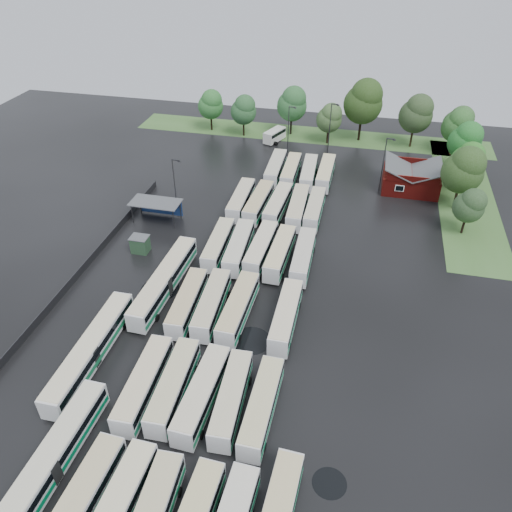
# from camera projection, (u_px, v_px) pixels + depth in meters

# --- Properties ---
(ground) EXTENTS (160.00, 160.00, 0.00)m
(ground) POSITION_uv_depth(u_px,v_px,m) (219.00, 323.00, 63.30)
(ground) COLOR black
(ground) RESTS_ON ground
(brick_building) EXTENTS (10.07, 8.60, 5.39)m
(brick_building) POSITION_uv_depth(u_px,v_px,m) (411.00, 180.00, 91.63)
(brick_building) COLOR maroon
(brick_building) RESTS_ON ground
(wash_shed) EXTENTS (8.20, 4.20, 3.58)m
(wash_shed) POSITION_uv_depth(u_px,v_px,m) (157.00, 204.00, 82.20)
(wash_shed) COLOR #2D2D30
(wash_shed) RESTS_ON ground
(utility_hut) EXTENTS (2.70, 2.20, 2.62)m
(utility_hut) POSITION_uv_depth(u_px,v_px,m) (140.00, 244.00, 75.52)
(utility_hut) COLOR #244329
(utility_hut) RESTS_ON ground
(grass_strip_north) EXTENTS (80.00, 10.00, 0.01)m
(grass_strip_north) POSITION_uv_depth(u_px,v_px,m) (309.00, 135.00, 114.26)
(grass_strip_north) COLOR #426E2F
(grass_strip_north) RESTS_ON ground
(grass_strip_east) EXTENTS (10.00, 50.00, 0.01)m
(grass_strip_east) POSITION_uv_depth(u_px,v_px,m) (465.00, 195.00, 90.87)
(grass_strip_east) COLOR #426E2F
(grass_strip_east) RESTS_ON ground
(west_fence) EXTENTS (0.10, 50.00, 1.20)m
(west_fence) POSITION_uv_depth(u_px,v_px,m) (90.00, 260.00, 73.41)
(west_fence) COLOR #2D2D30
(west_fence) RESTS_ON ground
(bus_r0c0) EXTENTS (2.96, 12.03, 3.33)m
(bus_r0c0) POSITION_uv_depth(u_px,v_px,m) (81.00, 503.00, 42.55)
(bus_r0c0) COLOR silver
(bus_r0c0) RESTS_ON ground
(bus_r0c1) EXTENTS (2.75, 11.75, 3.25)m
(bus_r0c1) POSITION_uv_depth(u_px,v_px,m) (117.00, 509.00, 42.16)
(bus_r0c1) COLOR silver
(bus_r0c1) RESTS_ON ground
(bus_r1c0) EXTENTS (2.90, 11.92, 3.30)m
(bus_r1c0) POSITION_uv_depth(u_px,v_px,m) (144.00, 384.00, 53.11)
(bus_r1c0) COLOR silver
(bus_r1c0) RESTS_ON ground
(bus_r1c1) EXTENTS (2.88, 11.70, 3.23)m
(bus_r1c1) POSITION_uv_depth(u_px,v_px,m) (174.00, 386.00, 52.92)
(bus_r1c1) COLOR silver
(bus_r1c1) RESTS_ON ground
(bus_r1c2) EXTENTS (2.94, 11.88, 3.28)m
(bus_r1c2) POSITION_uv_depth(u_px,v_px,m) (202.00, 394.00, 52.02)
(bus_r1c2) COLOR silver
(bus_r1c2) RESTS_ON ground
(bus_r1c3) EXTENTS (2.95, 11.40, 3.14)m
(bus_r1c3) POSITION_uv_depth(u_px,v_px,m) (231.00, 398.00, 51.65)
(bus_r1c3) COLOR silver
(bus_r1c3) RESTS_ON ground
(bus_r1c4) EXTENTS (2.53, 11.45, 3.18)m
(bus_r1c4) POSITION_uv_depth(u_px,v_px,m) (262.00, 406.00, 50.80)
(bus_r1c4) COLOR silver
(bus_r1c4) RESTS_ON ground
(bus_r2c0) EXTENTS (2.95, 11.49, 3.17)m
(bus_r2c0) POSITION_uv_depth(u_px,v_px,m) (187.00, 302.00, 63.94)
(bus_r2c0) COLOR silver
(bus_r2c0) RESTS_ON ground
(bus_r2c1) EXTENTS (3.03, 11.75, 3.24)m
(bus_r2c1) POSITION_uv_depth(u_px,v_px,m) (212.00, 304.00, 63.61)
(bus_r2c1) COLOR silver
(bus_r2c1) RESTS_ON ground
(bus_r2c2) EXTENTS (2.81, 12.00, 3.33)m
(bus_r2c2) POSITION_uv_depth(u_px,v_px,m) (238.00, 308.00, 62.91)
(bus_r2c2) COLOR silver
(bus_r2c2) RESTS_ON ground
(bus_r2c4) EXTENTS (2.56, 11.70, 3.25)m
(bus_r2c4) POSITION_uv_depth(u_px,v_px,m) (286.00, 316.00, 61.78)
(bus_r2c4) COLOR silver
(bus_r2c4) RESTS_ON ground
(bus_r3c0) EXTENTS (2.80, 11.46, 3.17)m
(bus_r3c0) POSITION_uv_depth(u_px,v_px,m) (218.00, 244.00, 74.73)
(bus_r3c0) COLOR silver
(bus_r3c0) RESTS_ON ground
(bus_r3c1) EXTENTS (3.08, 11.93, 3.29)m
(bus_r3c1) POSITION_uv_depth(u_px,v_px,m) (239.00, 247.00, 73.99)
(bus_r3c1) COLOR silver
(bus_r3c1) RESTS_ON ground
(bus_r3c2) EXTENTS (2.88, 11.74, 3.24)m
(bus_r3c2) POSITION_uv_depth(u_px,v_px,m) (261.00, 248.00, 73.85)
(bus_r3c2) COLOR silver
(bus_r3c2) RESTS_ON ground
(bus_r3c3) EXTENTS (2.83, 11.69, 3.24)m
(bus_r3c3) POSITION_uv_depth(u_px,v_px,m) (280.00, 253.00, 72.84)
(bus_r3c3) COLOR silver
(bus_r3c3) RESTS_ON ground
(bus_r3c4) EXTENTS (2.68, 11.64, 3.23)m
(bus_r3c4) POSITION_uv_depth(u_px,v_px,m) (303.00, 256.00, 72.18)
(bus_r3c4) COLOR silver
(bus_r3c4) RESTS_ON ground
(bus_r4c0) EXTENTS (2.66, 11.70, 3.25)m
(bus_r4c0) POSITION_uv_depth(u_px,v_px,m) (241.00, 200.00, 85.72)
(bus_r4c0) COLOR silver
(bus_r4c0) RESTS_ON ground
(bus_r4c1) EXTENTS (3.03, 11.93, 3.29)m
(bus_r4c1) POSITION_uv_depth(u_px,v_px,m) (259.00, 203.00, 84.93)
(bus_r4c1) COLOR silver
(bus_r4c1) RESTS_ON ground
(bus_r4c2) EXTENTS (3.05, 11.81, 3.26)m
(bus_r4c2) POSITION_uv_depth(u_px,v_px,m) (278.00, 205.00, 84.42)
(bus_r4c2) COLOR silver
(bus_r4c2) RESTS_ON ground
(bus_r4c3) EXTENTS (2.88, 12.03, 3.33)m
(bus_r4c3) POSITION_uv_depth(u_px,v_px,m) (298.00, 207.00, 83.54)
(bus_r4c3) COLOR silver
(bus_r4c3) RESTS_ON ground
(bus_r4c4) EXTENTS (2.42, 11.31, 3.15)m
(bus_r4c4) POSITION_uv_depth(u_px,v_px,m) (315.00, 209.00, 83.33)
(bus_r4c4) COLOR silver
(bus_r4c4) RESTS_ON ground
(bus_r5c1) EXTENTS (2.87, 12.01, 3.32)m
(bus_r5c1) POSITION_uv_depth(u_px,v_px,m) (276.00, 168.00, 95.85)
(bus_r5c1) COLOR silver
(bus_r5c1) RESTS_ON ground
(bus_r5c2) EXTENTS (2.68, 11.58, 3.21)m
(bus_r5c2) POSITION_uv_depth(u_px,v_px,m) (291.00, 171.00, 94.92)
(bus_r5c2) COLOR silver
(bus_r5c2) RESTS_ON ground
(bus_r5c3) EXTENTS (2.98, 11.59, 3.20)m
(bus_r5c3) POSITION_uv_depth(u_px,v_px,m) (309.00, 173.00, 94.33)
(bus_r5c3) COLOR silver
(bus_r5c3) RESTS_ON ground
(bus_r5c4) EXTENTS (2.54, 11.81, 3.29)m
(bus_r5c4) POSITION_uv_depth(u_px,v_px,m) (326.00, 173.00, 94.16)
(bus_r5c4) COLOR silver
(bus_r5c4) RESTS_ON ground
(artic_bus_west_a) EXTENTS (2.79, 17.18, 3.18)m
(artic_bus_west_a) POSITION_uv_depth(u_px,v_px,m) (51.00, 462.00, 45.75)
(artic_bus_west_a) COLOR silver
(artic_bus_west_a) RESTS_ON ground
(artic_bus_west_b) EXTENTS (3.07, 17.98, 3.32)m
(artic_bus_west_b) POSITION_uv_depth(u_px,v_px,m) (164.00, 281.00, 67.40)
(artic_bus_west_b) COLOR silver
(artic_bus_west_b) RESTS_ON ground
(artic_bus_west_c) EXTENTS (2.61, 17.70, 3.28)m
(artic_bus_west_c) POSITION_uv_depth(u_px,v_px,m) (91.00, 350.00, 57.06)
(artic_bus_west_c) COLOR silver
(artic_bus_west_c) RESTS_ON ground
(minibus) EXTENTS (4.28, 6.42, 2.63)m
(minibus) POSITION_uv_depth(u_px,v_px,m) (275.00, 135.00, 110.33)
(minibus) COLOR white
(minibus) RESTS_ON ground
(tree_north_0) EXTENTS (5.76, 5.76, 9.53)m
(tree_north_0) POSITION_uv_depth(u_px,v_px,m) (211.00, 104.00, 113.01)
(tree_north_0) COLOR black
(tree_north_0) RESTS_ON ground
(tree_north_1) EXTENTS (5.70, 5.70, 9.45)m
(tree_north_1) POSITION_uv_depth(u_px,v_px,m) (244.00, 109.00, 110.25)
(tree_north_1) COLOR black
(tree_north_1) RESTS_ON ground
(tree_north_2) EXTENTS (6.68, 6.68, 11.06)m
(tree_north_2) POSITION_uv_depth(u_px,v_px,m) (293.00, 103.00, 110.41)
(tree_north_2) COLOR black
(tree_north_2) RESTS_ON ground
(tree_north_3) EXTENTS (5.48, 5.48, 9.07)m
(tree_north_3) POSITION_uv_depth(u_px,v_px,m) (330.00, 118.00, 106.81)
(tree_north_3) COLOR black
(tree_north_3) RESTS_ON ground
(tree_north_4) EXTENTS (8.31, 8.31, 13.76)m
(tree_north_4) POSITION_uv_depth(u_px,v_px,m) (364.00, 101.00, 106.44)
(tree_north_4) COLOR black
(tree_north_4) RESTS_ON ground
(tree_north_5) EXTENTS (7.01, 7.01, 11.61)m
(tree_north_5) POSITION_uv_depth(u_px,v_px,m) (417.00, 113.00, 104.30)
(tree_north_5) COLOR black
(tree_north_5) RESTS_ON ground
(tree_north_6) EXTENTS (6.06, 6.05, 10.02)m
(tree_north_6) POSITION_uv_depth(u_px,v_px,m) (459.00, 123.00, 102.77)
(tree_north_6) COLOR black
(tree_north_6) RESTS_ON ground
(tree_east_0) EXTENTS (4.87, 4.87, 8.07)m
(tree_east_0) POSITION_uv_depth(u_px,v_px,m) (470.00, 205.00, 77.41)
(tree_east_0) COLOR black
(tree_east_0) RESTS_ON ground
(tree_east_1) EXTENTS (6.95, 6.95, 11.51)m
(tree_east_1) POSITION_uv_depth(u_px,v_px,m) (464.00, 169.00, 82.65)
(tree_east_1) COLOR black
(tree_east_1) RESTS_ON ground
(tree_east_2) EXTENTS (5.71, 5.71, 9.46)m
(tree_east_2) POSITION_uv_depth(u_px,v_px,m) (468.00, 160.00, 88.95)
(tree_east_2) COLOR black
(tree_east_2) RESTS_ON ground
(tree_east_3) EXTENTS (6.31, 6.31, 10.45)m
(tree_east_3) POSITION_uv_depth(u_px,v_px,m) (466.00, 140.00, 94.54)
(tree_east_3) COLOR black
(tree_east_3) RESTS_ON ground
(tree_east_4) EXTENTS (5.99, 5.99, 9.92)m
(tree_east_4) POSITION_uv_depth(u_px,v_px,m) (458.00, 125.00, 101.65)
(tree_east_4) COLOR #372611
(tree_east_4) RESTS_ON ground
(lamp_post_ne) EXTENTS (1.57, 0.31, 10.21)m
(lamp_post_ne) POSITION_uv_depth(u_px,v_px,m) (384.00, 161.00, 88.82)
(lamp_post_ne) COLOR #2D2D30
(lamp_post_ne) RESTS_ON ground
(lamp_post_nw) EXTENTS (1.57, 0.31, 10.19)m
(lamp_post_nw) POSITION_uv_depth(u_px,v_px,m) (175.00, 183.00, 81.86)
(lamp_post_nw) COLOR #2D2D30
(lamp_post_nw) RESTS_ON ground
(lamp_post_back_w) EXTENTS (1.56, 0.30, 10.14)m
(lamp_post_back_w) POSITION_uv_depth(u_px,v_px,m) (289.00, 127.00, 102.33)
(lamp_post_back_w) COLOR #2D2D30
(lamp_post_back_w) RESTS_ON ground
(lamp_post_back_e) EXTENTS (1.65, 0.32, 10.68)m
(lamp_post_back_e) POSITION_uv_depth(u_px,v_px,m) (331.00, 125.00, 102.21)
(lamp_post_back_e) COLOR #2D2D30
(lamp_post_back_e) RESTS_ON ground
(puddle_0) EXTENTS (6.23, 6.23, 0.01)m
(puddle_0) POSITION_uv_depth(u_px,v_px,m) (118.00, 479.00, 46.26)
(puddle_0) COLOR black
(puddle_0) RESTS_ON ground
(puddle_2) EXTENTS (5.35, 5.35, 0.01)m
(puddle_2) POSITION_uv_depth(u_px,v_px,m) (160.00, 289.00, 68.89)
(puddle_2) COLOR black
(puddle_2) RESTS_ON ground
(puddle_3) EXTENTS (4.87, 4.87, 0.01)m
(puddle_3) POSITION_uv_depth(u_px,v_px,m) (251.00, 341.00, 60.80)
(puddle_3) COLOR black
(puddle_3) RESTS_ON ground
(puddle_4) EXTENTS (3.26, 3.26, 0.01)m
(puddle_4) POSITION_uv_depth(u_px,v_px,m) (329.00, 483.00, 45.92)
(puddle_4) COLOR black
(puddle_4) RESTS_ON ground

